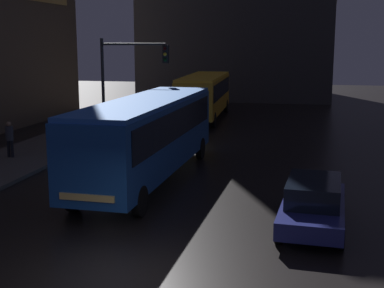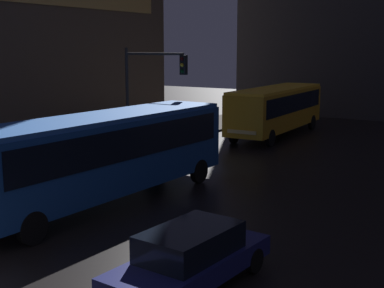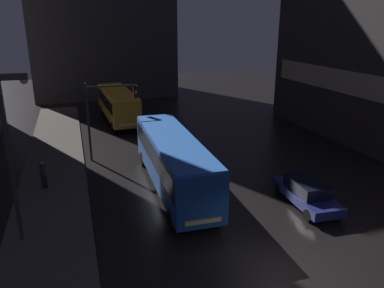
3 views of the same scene
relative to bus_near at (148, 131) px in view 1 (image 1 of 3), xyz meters
name	(u,v)px [view 1 (image 1 of 3)]	position (x,y,z in m)	size (l,w,h in m)	color
ground_plane	(123,280)	(2.05, -8.93, -2.01)	(120.00, 120.00, 0.00)	black
sidewalk_left	(6,164)	(-6.95, 1.07, -1.94)	(4.00, 48.00, 0.15)	#47423D
bus_near	(148,131)	(0.00, 0.00, 0.00)	(2.81, 11.65, 3.26)	#194793
bus_far	(204,92)	(-1.08, 17.44, -0.09)	(3.04, 10.66, 3.11)	orange
car_taxi	(313,203)	(6.38, -4.24, -1.26)	(2.07, 4.73, 1.45)	navy
pedestrian_near	(10,136)	(-7.37, 2.16, -0.88)	(0.51, 0.51, 1.68)	black
traffic_light_main	(127,73)	(-3.09, 6.54, 1.86)	(3.65, 0.35, 5.64)	#2D2D2D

